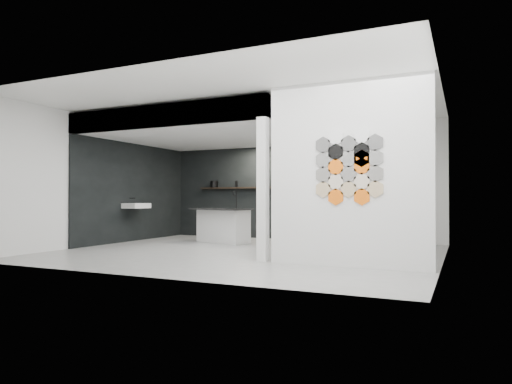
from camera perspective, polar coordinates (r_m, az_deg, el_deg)
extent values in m
cube|color=gray|center=(8.75, -1.43, -7.56)|extent=(7.00, 6.00, 0.01)
cube|color=silver|center=(7.00, 11.46, 2.28)|extent=(2.45, 0.15, 2.80)
cube|color=black|center=(11.93, -0.76, -0.08)|extent=(4.40, 0.04, 2.35)
cube|color=black|center=(11.43, -14.97, -0.02)|extent=(0.04, 4.00, 2.35)
cube|color=silver|center=(10.30, -5.51, 7.72)|extent=(4.40, 4.00, 0.40)
cube|color=silver|center=(7.44, 0.86, 0.35)|extent=(0.16, 0.16, 2.35)
cube|color=silver|center=(8.71, -11.96, 9.29)|extent=(4.40, 0.16, 0.40)
cube|color=silver|center=(11.13, -14.72, -1.67)|extent=(0.40, 0.60, 0.12)
cube|color=black|center=(11.79, -0.54, 0.54)|extent=(3.00, 0.15, 0.04)
cube|color=silver|center=(10.66, -4.15, -4.27)|extent=(1.41, 0.87, 0.76)
cube|color=black|center=(10.59, -4.42, -2.14)|extent=(1.63, 1.09, 0.04)
cube|color=black|center=(10.51, -3.14, -2.09)|extent=(0.48, 0.44, 0.01)
cylinder|color=black|center=(10.64, -2.46, -1.09)|extent=(0.03, 0.03, 0.35)
torus|color=black|center=(10.60, -2.67, -0.14)|extent=(0.05, 0.12, 0.12)
cylinder|color=black|center=(12.31, -5.26, 0.98)|extent=(0.28, 0.28, 0.17)
ellipsoid|color=black|center=(11.33, 5.00, 1.08)|extent=(0.18, 0.18, 0.15)
cylinder|color=gray|center=(11.29, 5.67, 0.95)|extent=(0.18, 0.18, 0.10)
cylinder|color=gray|center=(11.29, 5.67, 1.08)|extent=(0.11, 0.11, 0.15)
cylinder|color=black|center=(11.99, -2.47, 1.00)|extent=(0.08, 0.08, 0.16)
cylinder|color=black|center=(12.28, -4.96, 0.78)|extent=(0.08, 0.08, 0.09)
cylinder|color=tan|center=(7.00, 8.39, 0.32)|extent=(0.26, 0.02, 0.26)
cylinder|color=#66635E|center=(7.01, 8.39, 2.16)|extent=(0.26, 0.02, 0.26)
cylinder|color=silver|center=(7.02, 8.39, 4.00)|extent=(0.26, 0.02, 0.26)
cylinder|color=black|center=(7.04, 8.38, 5.83)|extent=(0.26, 0.02, 0.26)
cylinder|color=orange|center=(6.95, 9.94, -0.59)|extent=(0.26, 0.02, 0.26)
cylinder|color=beige|center=(6.95, 9.93, 1.26)|extent=(0.26, 0.02, 0.26)
cylinder|color=orange|center=(6.96, 9.93, 3.12)|extent=(0.26, 0.02, 0.26)
cylinder|color=black|center=(6.98, 9.93, 4.96)|extent=(0.26, 0.02, 0.26)
cylinder|color=white|center=(7.01, 9.92, 6.79)|extent=(0.26, 0.02, 0.26)
cylinder|color=tan|center=(6.90, 11.50, 0.35)|extent=(0.26, 0.02, 0.26)
cylinder|color=#66635E|center=(6.91, 11.50, 2.21)|extent=(0.26, 0.02, 0.26)
cylinder|color=silver|center=(6.92, 11.49, 4.08)|extent=(0.26, 0.02, 0.26)
cylinder|color=black|center=(6.95, 11.49, 5.93)|extent=(0.26, 0.02, 0.26)
cylinder|color=orange|center=(6.86, 13.09, -0.58)|extent=(0.26, 0.02, 0.26)
cylinder|color=beige|center=(6.86, 13.09, 1.30)|extent=(0.26, 0.02, 0.26)
cylinder|color=orange|center=(6.87, 13.08, 3.17)|extent=(0.26, 0.02, 0.26)
cylinder|color=black|center=(6.89, 13.08, 5.04)|extent=(0.26, 0.02, 0.26)
cylinder|color=white|center=(6.92, 13.07, 6.90)|extent=(0.26, 0.02, 0.26)
cylinder|color=tan|center=(6.82, 14.69, 0.37)|extent=(0.26, 0.02, 0.26)
cylinder|color=#66635E|center=(6.83, 14.69, 2.26)|extent=(0.26, 0.02, 0.26)
cylinder|color=silver|center=(6.85, 14.68, 4.14)|extent=(0.26, 0.02, 0.26)
cylinder|color=black|center=(6.87, 14.68, 6.01)|extent=(0.26, 0.02, 0.26)
cylinder|color=orange|center=(6.88, 13.08, 4.11)|extent=(0.26, 0.02, 0.26)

